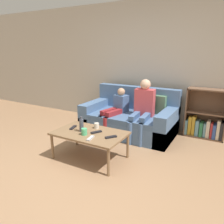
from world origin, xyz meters
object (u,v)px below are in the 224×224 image
Objects in this scene: couch at (130,119)px; tv_remote_2 at (111,137)px; cup_near at (97,126)px; cup_far at (84,132)px; bottle at (81,125)px; person_adult at (143,105)px; tv_remote_3 at (90,138)px; tv_remote_1 at (96,132)px; tv_remote_0 at (73,127)px; person_child at (116,108)px; bookshelf at (205,120)px; coffee_table at (90,135)px.

couch is 1.37m from tv_remote_2.
cup_far is (-0.01, -0.32, 0.01)m from cup_near.
bottle is at bearing 142.52° from cup_far.
tv_remote_3 is (-0.22, -1.40, -0.19)m from person_adult.
cup_far reaches higher than tv_remote_1.
cup_far reaches higher than cup_near.
cup_far reaches higher than tv_remote_0.
person_child is 5.09× the size of tv_remote_3.
tv_remote_0 is at bearing 146.33° from tv_remote_3.
couch is at bearing 86.10° from cup_near.
cup_far is (-0.39, -1.31, -0.15)m from person_adult.
person_child is at bearing 97.23° from cup_far.
person_adult reaches higher than bottle.
cup_far is at bearing -91.51° from cup_near.
couch is 1.89× the size of bookshelf.
coffee_table is at bearing 82.42° from cup_far.
cup_near is 0.43m from tv_remote_3.
bottle is (0.04, -1.17, 0.02)m from person_child.
cup_near is 0.19m from tv_remote_1.
person_child is 5.06× the size of tv_remote_0.
coffee_table is (-0.07, -1.31, 0.11)m from couch.
tv_remote_1 is 1.04× the size of tv_remote_2.
tv_remote_0 and tv_remote_2 have the same top height.
coffee_table is at bearing -128.62° from tv_remote_1.
cup_near is 0.53× the size of tv_remote_2.
bookshelf is 2.09m from tv_remote_2.
bookshelf is 2.20m from tv_remote_1.
bookshelf is at bearing 31.08° from tv_remote_0.
person_adult is 1.21m from tv_remote_1.
tv_remote_3 is 0.34m from bottle.
tv_remote_0 is at bearing -134.65° from bookshelf.
tv_remote_1 is (-0.28, -1.16, -0.19)m from person_adult.
person_child is 0.96m from cup_near.
person_adult is 6.27× the size of tv_remote_3.
tv_remote_2 is (0.29, -0.06, 0.00)m from tv_remote_1.
person_child reaches higher than tv_remote_2.
tv_remote_0 is at bearing -107.56° from couch.
person_child reaches higher than tv_remote_1.
couch is 1.28m from tv_remote_1.
cup_near reaches higher than tv_remote_3.
tv_remote_3 is (0.06, -0.24, 0.00)m from tv_remote_1.
tv_remote_1 and tv_remote_2 have the same top height.
bookshelf reaches higher than tv_remote_0.
tv_remote_2 is 0.69× the size of bottle.
coffee_table is 4.52× the size of bottle.
cup_far is (0.16, -1.26, -0.03)m from person_child.
coffee_table is 0.14m from cup_far.
cup_near is at bearing 102.29° from tv_remote_3.
coffee_table is 0.22m from cup_near.
tv_remote_0 is 0.23m from bottle.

